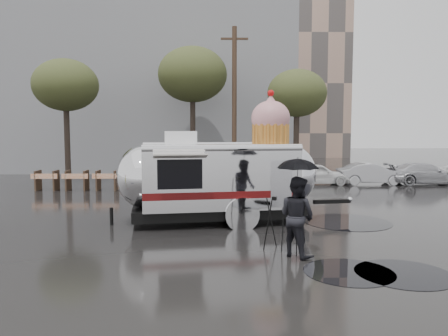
{
  "coord_description": "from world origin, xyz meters",
  "views": [
    {
      "loc": [
        1.39,
        -11.86,
        3.02
      ],
      "look_at": [
        1.67,
        2.4,
        1.77
      ],
      "focal_mm": 35.0,
      "sensor_mm": 36.0,
      "label": 1
    }
  ],
  "objects": [
    {
      "name": "barricade_row",
      "position": [
        -5.55,
        9.96,
        0.52
      ],
      "size": [
        4.3,
        0.8,
        1.0
      ],
      "color": "#473323",
      "rests_on": "ground"
    },
    {
      "name": "umbrella_black",
      "position": [
        3.33,
        -1.64,
        1.97
      ],
      "size": [
        1.22,
        1.22,
        2.38
      ],
      "color": "black",
      "rests_on": "ground"
    },
    {
      "name": "ground",
      "position": [
        0.0,
        0.0,
        0.0
      ],
      "size": [
        120.0,
        120.0,
        0.0
      ],
      "primitive_type": "plane",
      "color": "black",
      "rests_on": "ground"
    },
    {
      "name": "tree_left",
      "position": [
        -7.0,
        13.0,
        5.48
      ],
      "size": [
        3.64,
        3.64,
        6.95
      ],
      "color": "#382D26",
      "rests_on": "ground"
    },
    {
      "name": "tripod",
      "position": [
        2.87,
        -1.02,
        0.78
      ],
      "size": [
        0.56,
        0.53,
        1.35
      ],
      "rotation": [
        0.0,
        0.0,
        -0.37
      ],
      "color": "black",
      "rests_on": "ground"
    },
    {
      "name": "utility_pole",
      "position": [
        2.5,
        14.0,
        4.62
      ],
      "size": [
        1.6,
        0.28,
        9.0
      ],
      "color": "#473323",
      "rests_on": "ground"
    },
    {
      "name": "tree_mid",
      "position": [
        0.0,
        15.0,
        6.34
      ],
      "size": [
        4.2,
        4.2,
        8.03
      ],
      "color": "#382D26",
      "rests_on": "ground"
    },
    {
      "name": "airstream_trailer",
      "position": [
        1.57,
        2.41,
        1.55
      ],
      "size": [
        8.16,
        3.85,
        4.43
      ],
      "rotation": [
        0.0,
        0.0,
        0.15
      ],
      "color": "silver",
      "rests_on": "ground"
    },
    {
      "name": "grey_building",
      "position": [
        -4.0,
        24.0,
        6.5
      ],
      "size": [
        22.0,
        12.0,
        13.0
      ],
      "primitive_type": "cube",
      "color": "slate",
      "rests_on": "ground"
    },
    {
      "name": "parked_cars",
      "position": [
        11.78,
        12.0,
        0.72
      ],
      "size": [
        13.2,
        1.9,
        1.5
      ],
      "color": "silver",
      "rests_on": "ground"
    },
    {
      "name": "person_right",
      "position": [
        3.33,
        -1.64,
        0.96
      ],
      "size": [
        0.99,
        1.03,
        1.92
      ],
      "primitive_type": "imported",
      "rotation": [
        0.0,
        0.0,
        2.28
      ],
      "color": "black",
      "rests_on": "ground"
    },
    {
      "name": "puddles",
      "position": [
        3.51,
        -0.68,
        0.01
      ],
      "size": [
        12.9,
        7.61,
        0.01
      ],
      "color": "black",
      "rests_on": "ground"
    },
    {
      "name": "tree_right",
      "position": [
        6.0,
        13.0,
        5.06
      ],
      "size": [
        3.36,
        3.36,
        6.42
      ],
      "color": "#382D26",
      "rests_on": "ground"
    }
  ]
}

